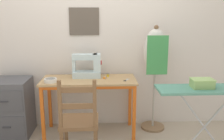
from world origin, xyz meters
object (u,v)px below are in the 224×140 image
dress_form (155,57)px  ironing_board (207,93)px  sewing_machine (88,66)px  wooden_chair (79,122)px  fabric_bowl (51,80)px  storage_box (202,83)px  thread_spool_mid_table (108,75)px  scissors (126,80)px  filing_cabinet (12,108)px  thread_spool_near_machine (104,78)px

dress_form → ironing_board: bearing=-66.6°
sewing_machine → wooden_chair: sewing_machine is taller
wooden_chair → dress_form: (0.94, 0.73, 0.56)m
fabric_bowl → storage_box: size_ratio=0.69×
sewing_machine → thread_spool_mid_table: size_ratio=8.78×
scissors → wooden_chair: (-0.54, -0.52, -0.31)m
filing_cabinet → ironing_board: ironing_board is taller
scissors → fabric_bowl: bearing=-177.8°
wooden_chair → thread_spool_near_machine: bearing=65.3°
thread_spool_near_machine → filing_cabinet: thread_spool_near_machine is taller
fabric_bowl → thread_spool_mid_table: (0.70, 0.22, -0.00)m
thread_spool_mid_table → ironing_board: ironing_board is taller
thread_spool_near_machine → thread_spool_mid_table: bearing=64.8°
sewing_machine → dress_form: (0.87, 0.02, 0.11)m
thread_spool_near_machine → thread_spool_mid_table: size_ratio=0.86×
sewing_machine → thread_spool_near_machine: (0.20, -0.10, -0.13)m
scissors → thread_spool_near_machine: bearing=163.1°
ironing_board → thread_spool_mid_table: bearing=140.6°
fabric_bowl → storage_box: bearing=-19.6°
thread_spool_mid_table → wooden_chair: 0.84m
thread_spool_mid_table → scissors: bearing=-40.4°
sewing_machine → filing_cabinet: sewing_machine is taller
dress_form → sewing_machine: bearing=-178.4°
sewing_machine → wooden_chair: size_ratio=0.40×
sewing_machine → scissors: bearing=-21.5°
sewing_machine → dress_form: 0.88m
filing_cabinet → storage_box: size_ratio=3.36×
scissors → filing_cabinet: scissors is taller
thread_spool_near_machine → wooden_chair: bearing=-114.7°
thread_spool_near_machine → scissors: bearing=-16.9°
wooden_chair → filing_cabinet: 1.11m
sewing_machine → dress_form: bearing=1.6°
filing_cabinet → storage_box: storage_box is taller
wooden_chair → filing_cabinet: size_ratio=1.25×
fabric_bowl → filing_cabinet: size_ratio=0.21×
filing_cabinet → fabric_bowl: bearing=-15.0°
fabric_bowl → storage_box: 1.72m
fabric_bowl → thread_spool_near_machine: size_ratio=4.16×
wooden_chair → filing_cabinet: (-0.91, 0.63, -0.07)m
ironing_board → storage_box: 0.11m
wooden_chair → ironing_board: 1.35m
dress_form → ironing_board: dress_form is taller
wooden_chair → storage_box: (1.24, -0.09, 0.43)m
thread_spool_near_machine → wooden_chair: wooden_chair is taller
thread_spool_near_machine → fabric_bowl: bearing=-170.0°
fabric_bowl → thread_spool_mid_table: size_ratio=3.57×
sewing_machine → ironing_board: sewing_machine is taller
thread_spool_near_machine → ironing_board: ironing_board is taller
sewing_machine → storage_box: size_ratio=1.71×
filing_cabinet → scissors: bearing=-4.3°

